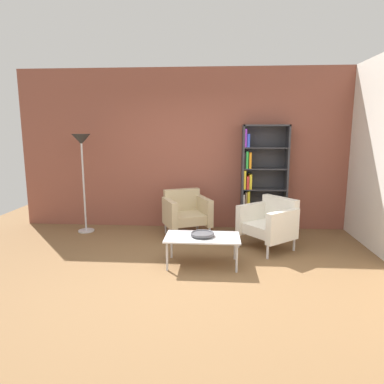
# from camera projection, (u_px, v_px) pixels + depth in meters

# --- Properties ---
(ground_plane) EXTENTS (8.32, 8.32, 0.00)m
(ground_plane) POSITION_uv_depth(u_px,v_px,m) (178.00, 281.00, 4.19)
(ground_plane) COLOR brown
(brick_back_panel) EXTENTS (6.40, 0.12, 2.90)m
(brick_back_panel) POSITION_uv_depth(u_px,v_px,m) (192.00, 150.00, 6.35)
(brick_back_panel) COLOR brown
(brick_back_panel) RESTS_ON ground_plane
(bookshelf_tall) EXTENTS (0.80, 0.30, 1.90)m
(bookshelf_tall) POSITION_uv_depth(u_px,v_px,m) (260.00, 179.00, 6.15)
(bookshelf_tall) COLOR #333338
(bookshelf_tall) RESTS_ON ground_plane
(coffee_table_low) EXTENTS (1.00, 0.56, 0.40)m
(coffee_table_low) POSITION_uv_depth(u_px,v_px,m) (202.00, 239.00, 4.64)
(coffee_table_low) COLOR silver
(coffee_table_low) RESTS_ON ground_plane
(decorative_bowl) EXTENTS (0.32, 0.32, 0.05)m
(decorative_bowl) POSITION_uv_depth(u_px,v_px,m) (202.00, 234.00, 4.63)
(decorative_bowl) COLOR #4C4C51
(decorative_bowl) RESTS_ON coffee_table_low
(armchair_by_bookshelf) EXTENTS (0.91, 0.88, 0.78)m
(armchair_by_bookshelf) POSITION_uv_depth(u_px,v_px,m) (186.00, 212.00, 5.94)
(armchair_by_bookshelf) COLOR #C6B289
(armchair_by_bookshelf) RESTS_ON ground_plane
(armchair_corner_red) EXTENTS (0.94, 0.95, 0.78)m
(armchair_corner_red) POSITION_uv_depth(u_px,v_px,m) (270.00, 222.00, 5.29)
(armchair_corner_red) COLOR white
(armchair_corner_red) RESTS_ON ground_plane
(floor_lamp_torchiere) EXTENTS (0.32, 0.32, 1.74)m
(floor_lamp_torchiere) POSITION_uv_depth(u_px,v_px,m) (82.00, 151.00, 5.99)
(floor_lamp_torchiere) COLOR silver
(floor_lamp_torchiere) RESTS_ON ground_plane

